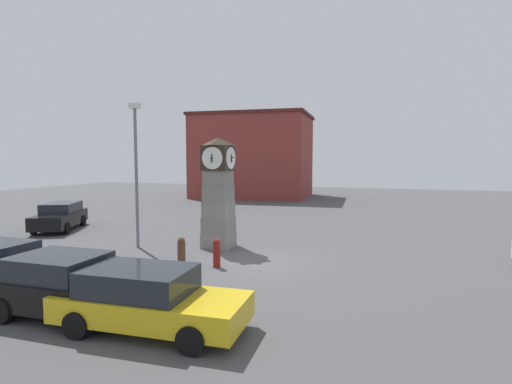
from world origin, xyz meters
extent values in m
plane|color=#4C4C4F|center=(0.00, 0.00, 0.00)|extent=(86.68, 86.68, 0.00)
cube|color=gray|center=(-2.56, 1.90, 0.36)|extent=(1.29, 1.29, 0.71)
cube|color=gray|center=(-2.56, 1.90, 1.07)|extent=(1.24, 1.24, 0.71)
cube|color=gray|center=(-2.56, 1.90, 1.78)|extent=(1.19, 1.19, 0.71)
cube|color=gray|center=(-2.56, 1.90, 2.49)|extent=(1.14, 1.14, 0.71)
cube|color=gray|center=(-2.56, 1.90, 3.20)|extent=(1.09, 1.09, 0.71)
cube|color=#2D2316|center=(-2.56, 1.90, 4.12)|extent=(1.21, 1.21, 1.14)
cylinder|color=white|center=(-2.56, 2.53, 4.12)|extent=(0.99, 0.04, 0.99)
cube|color=black|center=(-2.56, 2.56, 4.12)|extent=(0.06, 0.16, 0.21)
cube|color=black|center=(-2.56, 2.56, 4.12)|extent=(0.04, 0.37, 0.10)
cylinder|color=white|center=(-2.56, 1.28, 4.12)|extent=(0.99, 0.04, 0.99)
cube|color=black|center=(-2.56, 1.25, 4.12)|extent=(0.06, 0.23, 0.07)
cube|color=black|center=(-2.56, 1.25, 4.12)|extent=(0.04, 0.06, 0.37)
cylinder|color=white|center=(-1.93, 1.90, 4.12)|extent=(0.04, 0.99, 0.99)
cube|color=black|center=(-1.90, 1.90, 4.12)|extent=(0.22, 0.06, 0.11)
cube|color=black|center=(-1.90, 1.90, 4.12)|extent=(0.08, 0.04, 0.37)
cylinder|color=white|center=(-3.18, 1.90, 4.12)|extent=(0.04, 0.99, 0.99)
cube|color=black|center=(-3.22, 1.90, 4.12)|extent=(0.20, 0.06, 0.17)
cube|color=black|center=(-3.22, 1.90, 4.12)|extent=(0.37, 0.04, 0.07)
pyramid|color=#2D2316|center=(-2.56, 1.90, 4.87)|extent=(1.27, 1.27, 0.35)
cylinder|color=maroon|center=(-1.18, -1.31, 0.46)|extent=(0.28, 0.28, 0.93)
sphere|color=maroon|center=(-1.18, -1.31, 0.97)|extent=(0.25, 0.25, 0.25)
cylinder|color=brown|center=(-2.75, -1.20, 0.42)|extent=(0.31, 0.31, 0.85)
sphere|color=brown|center=(-2.75, -1.20, 0.89)|extent=(0.28, 0.28, 0.28)
cylinder|color=black|center=(-4.65, -5.47, 0.32)|extent=(0.64, 0.23, 0.64)
cylinder|color=black|center=(-4.62, -7.35, 0.32)|extent=(0.64, 0.23, 0.64)
cube|color=black|center=(-2.85, -6.81, 0.64)|extent=(4.05, 2.03, 0.74)
cube|color=#1E2328|center=(-3.15, -6.82, 1.30)|extent=(2.25, 1.83, 0.58)
cylinder|color=black|center=(-1.64, -5.87, 0.32)|extent=(0.65, 0.24, 0.64)
cylinder|color=black|center=(-1.59, -7.68, 0.32)|extent=(0.65, 0.24, 0.64)
cylinder|color=black|center=(-4.11, -5.94, 0.32)|extent=(0.65, 0.24, 0.64)
cylinder|color=black|center=(-4.06, -7.76, 0.32)|extent=(0.65, 0.24, 0.64)
cube|color=gold|center=(-0.30, -6.87, 0.57)|extent=(4.67, 2.13, 0.61)
cube|color=#1E2328|center=(-0.64, -6.90, 1.18)|extent=(2.61, 1.85, 0.61)
cylinder|color=black|center=(1.06, -5.91, 0.32)|extent=(0.65, 0.26, 0.64)
cylinder|color=black|center=(1.17, -7.66, 0.32)|extent=(0.65, 0.26, 0.64)
cylinder|color=black|center=(-1.76, -6.09, 0.32)|extent=(0.65, 0.26, 0.64)
cylinder|color=black|center=(-1.65, -7.84, 0.32)|extent=(0.65, 0.26, 0.64)
cube|color=black|center=(-13.09, 2.99, 0.64)|extent=(3.51, 4.78, 0.74)
cube|color=#1E2328|center=(-13.23, 3.29, 1.28)|extent=(2.53, 2.91, 0.54)
cylinder|color=black|center=(-11.73, 2.10, 0.32)|extent=(0.47, 0.67, 0.64)
cylinder|color=black|center=(-13.26, 1.38, 0.32)|extent=(0.47, 0.67, 0.64)
cylinder|color=black|center=(-12.91, 4.60, 0.32)|extent=(0.47, 0.67, 0.64)
cylinder|color=black|center=(-14.44, 3.87, 0.32)|extent=(0.47, 0.67, 0.64)
cylinder|color=slate|center=(-6.07, 0.61, 3.17)|extent=(0.14, 0.14, 6.35)
cube|color=silver|center=(-6.07, 0.61, 6.47)|extent=(0.50, 0.24, 0.24)
cube|color=maroon|center=(-9.46, 26.21, 4.26)|extent=(12.32, 9.87, 8.53)
cube|color=#4F1E1B|center=(-9.46, 26.21, 8.68)|extent=(12.69, 10.16, 0.30)
camera|label=1|loc=(5.08, -14.78, 4.08)|focal=28.00mm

